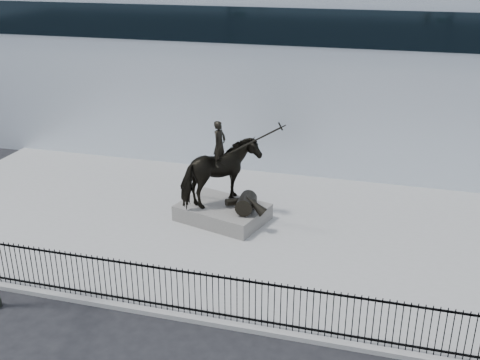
# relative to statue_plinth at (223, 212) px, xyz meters

# --- Properties ---
(ground) EXTENTS (120.00, 120.00, 0.00)m
(ground) POSITION_rel_statue_plinth_xyz_m (2.01, -7.49, -0.46)
(ground) COLOR black
(ground) RESTS_ON ground
(plaza) EXTENTS (30.00, 12.00, 0.15)m
(plaza) POSITION_rel_statue_plinth_xyz_m (2.01, -0.49, -0.38)
(plaza) COLOR #9B9B99
(plaza) RESTS_ON ground
(building) EXTENTS (44.00, 14.00, 9.00)m
(building) POSITION_rel_statue_plinth_xyz_m (2.01, 12.51, 4.04)
(building) COLOR white
(building) RESTS_ON ground
(picket_fence) EXTENTS (22.10, 0.10, 1.50)m
(picket_fence) POSITION_rel_statue_plinth_xyz_m (2.01, -6.24, 0.44)
(picket_fence) COLOR black
(picket_fence) RESTS_ON plaza
(statue_plinth) EXTENTS (3.80, 3.09, 0.62)m
(statue_plinth) POSITION_rel_statue_plinth_xyz_m (0.00, 0.00, 0.00)
(statue_plinth) COLOR #625E59
(statue_plinth) RESTS_ON plaza
(equestrian_statue) EXTENTS (4.09, 3.13, 3.59)m
(equestrian_statue) POSITION_rel_statue_plinth_xyz_m (0.06, -0.02, 1.61)
(equestrian_statue) COLOR black
(equestrian_statue) RESTS_ON statue_plinth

